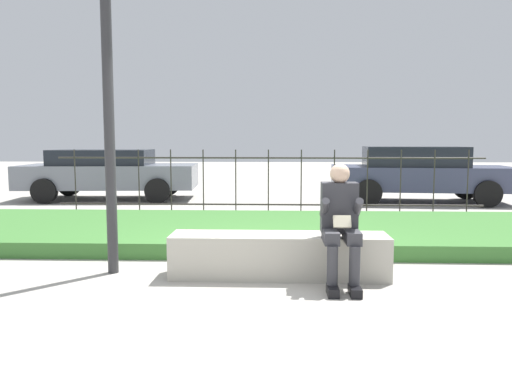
{
  "coord_description": "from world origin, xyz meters",
  "views": [
    {
      "loc": [
        0.15,
        -5.49,
        1.52
      ],
      "look_at": [
        -0.16,
        2.16,
        0.73
      ],
      "focal_mm": 35.0,
      "sensor_mm": 36.0,
      "label": 1
    }
  ],
  "objects_px": {
    "car_parked_left": "(109,172)",
    "street_lamp": "(107,44)",
    "person_seated_reader": "(340,219)",
    "stone_bench": "(279,258)",
    "car_parked_right": "(418,173)"
  },
  "relations": [
    {
      "from": "stone_bench",
      "to": "car_parked_right",
      "type": "relative_size",
      "value": 0.55
    },
    {
      "from": "car_parked_right",
      "to": "street_lamp",
      "type": "bearing_deg",
      "value": -123.86
    },
    {
      "from": "person_seated_reader",
      "to": "street_lamp",
      "type": "height_order",
      "value": "street_lamp"
    },
    {
      "from": "car_parked_left",
      "to": "street_lamp",
      "type": "bearing_deg",
      "value": -74.82
    },
    {
      "from": "car_parked_left",
      "to": "street_lamp",
      "type": "distance_m",
      "value": 7.81
    },
    {
      "from": "person_seated_reader",
      "to": "car_parked_left",
      "type": "bearing_deg",
      "value": 123.62
    },
    {
      "from": "street_lamp",
      "to": "stone_bench",
      "type": "bearing_deg",
      "value": -2.78
    },
    {
      "from": "car_parked_left",
      "to": "street_lamp",
      "type": "xyz_separation_m",
      "value": [
        2.47,
        -7.16,
        1.88
      ]
    },
    {
      "from": "person_seated_reader",
      "to": "street_lamp",
      "type": "relative_size",
      "value": 0.3
    },
    {
      "from": "car_parked_left",
      "to": "street_lamp",
      "type": "relative_size",
      "value": 1.06
    },
    {
      "from": "stone_bench",
      "to": "street_lamp",
      "type": "height_order",
      "value": "street_lamp"
    },
    {
      "from": "stone_bench",
      "to": "street_lamp",
      "type": "relative_size",
      "value": 0.57
    },
    {
      "from": "person_seated_reader",
      "to": "car_parked_left",
      "type": "height_order",
      "value": "car_parked_left"
    },
    {
      "from": "stone_bench",
      "to": "street_lamp",
      "type": "bearing_deg",
      "value": 177.22
    },
    {
      "from": "car_parked_right",
      "to": "street_lamp",
      "type": "height_order",
      "value": "street_lamp"
    }
  ]
}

